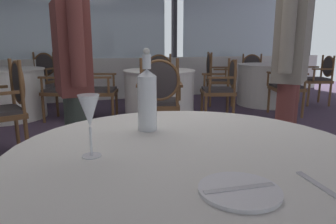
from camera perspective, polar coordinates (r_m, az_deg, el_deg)
The scene contains 23 objects.
ground_plane at distance 2.86m, azimuth -6.63°, elevation -10.73°, with size 15.06×15.06×0.00m, color #47384C.
window_wall_far at distance 6.41m, azimuth -14.71°, elevation 11.75°, with size 11.59×0.14×2.72m.
side_plate at distance 0.81m, azimuth 13.17°, elevation -14.02°, with size 0.21×0.21×0.01m, color white.
butter_knife at distance 0.81m, azimuth 13.19°, elevation -13.69°, with size 0.19×0.02×0.00m, color silver.
dinner_fork at distance 0.91m, azimuth 26.56°, elevation -12.31°, with size 0.19×0.02×0.00m, color silver.
water_bottle at distance 1.30m, azimuth -3.91°, elevation 2.66°, with size 0.08×0.08×0.35m.
wine_glass at distance 1.01m, azimuth -14.46°, elevation -0.14°, with size 0.07×0.07×0.21m.
dining_chair_0_0 at distance 3.43m, azimuth -27.92°, elevation 1.77°, with size 0.58×0.63×0.98m.
background_table_1 at distance 6.11m, azimuth 18.02°, elevation 4.89°, with size 1.14×1.14×0.76m.
dining_chair_1_0 at distance 5.16m, azimuth 21.66°, elevation 5.33°, with size 0.63×0.58×0.96m.
dining_chair_1_1 at distance 6.47m, azimuth 26.49°, elevation 6.11°, with size 0.58×0.63×0.93m.
dining_chair_1_2 at distance 7.03m, azimuth 15.53°, elevation 7.23°, with size 0.63×0.58×0.92m.
dining_chair_1_3 at distance 5.84m, azimuth 8.76°, elevation 6.93°, with size 0.58×0.63×0.98m.
background_table_2 at distance 5.36m, azimuth -28.01°, elevation 3.05°, with size 1.19×1.19×0.76m.
dining_chair_2_1 at distance 4.79m, azimuth -18.34°, elevation 4.96°, with size 0.62×0.65×0.95m.
dining_chair_2_2 at distance 6.18m, azimuth -22.50°, elevation 6.47°, with size 0.65×0.62×0.98m.
background_table_3 at distance 4.52m, azimuth -1.61°, elevation 3.03°, with size 1.05×1.05×0.76m.
dining_chair_3_0 at distance 4.60m, azimuth 10.29°, elevation 4.99°, with size 0.58×0.62×0.92m.
dining_chair_3_1 at distance 5.45m, azimuth -1.65°, elevation 6.47°, with size 0.62×0.58×0.96m.
dining_chair_3_2 at distance 4.60m, azimuth -13.60°, elevation 5.02°, with size 0.58×0.62×0.95m.
dining_chair_3_3 at distance 3.55m, azimuth -1.59°, elevation 3.30°, with size 0.62×0.58×0.98m.
diner_person_0 at distance 2.44m, azimuth 21.95°, elevation 8.73°, with size 0.43×0.38×1.75m.
diner_person_1 at distance 2.17m, azimuth -17.31°, elevation 6.68°, with size 0.24×0.53×1.63m.
Camera 1 is at (-0.56, -2.57, 1.13)m, focal length 32.71 mm.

